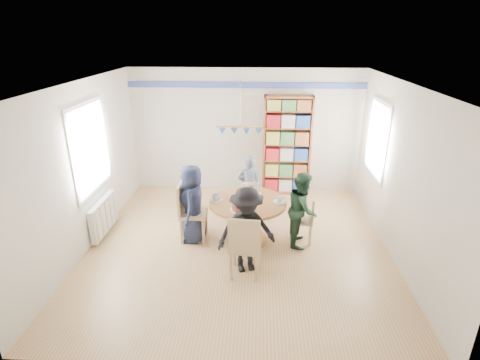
# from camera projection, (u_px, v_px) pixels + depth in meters

# --- Properties ---
(ground) EXTENTS (5.00, 5.00, 0.00)m
(ground) POSITION_uv_depth(u_px,v_px,m) (239.00, 246.00, 6.37)
(ground) COLOR tan
(room_shell) EXTENTS (5.00, 5.00, 5.00)m
(room_shell) POSITION_uv_depth(u_px,v_px,m) (227.00, 138.00, 6.57)
(room_shell) COLOR white
(room_shell) RESTS_ON ground
(radiator) EXTENTS (0.12, 1.00, 0.60)m
(radiator) POSITION_uv_depth(u_px,v_px,m) (104.00, 216.00, 6.64)
(radiator) COLOR silver
(radiator) RESTS_ON ground
(dining_table) EXTENTS (1.30, 1.30, 0.75)m
(dining_table) POSITION_uv_depth(u_px,v_px,m) (248.00, 211.00, 6.34)
(dining_table) COLOR olive
(dining_table) RESTS_ON ground
(chair_left) EXTENTS (0.47, 0.47, 1.04)m
(chair_left) POSITION_uv_depth(u_px,v_px,m) (188.00, 209.00, 6.40)
(chair_left) COLOR tan
(chair_left) RESTS_ON ground
(chair_right) EXTENTS (0.43, 0.43, 0.85)m
(chair_right) POSITION_uv_depth(u_px,v_px,m) (307.00, 217.00, 6.36)
(chair_right) COLOR tan
(chair_right) RESTS_ON ground
(chair_far) EXTENTS (0.43, 0.43, 0.88)m
(chair_far) POSITION_uv_depth(u_px,v_px,m) (250.00, 190.00, 7.36)
(chair_far) COLOR tan
(chair_far) RESTS_ON ground
(chair_near) EXTENTS (0.49, 0.49, 1.02)m
(chair_near) POSITION_uv_depth(u_px,v_px,m) (245.00, 244.00, 5.36)
(chair_near) COLOR tan
(chair_near) RESTS_ON ground
(person_left) EXTENTS (0.47, 0.69, 1.37)m
(person_left) POSITION_uv_depth(u_px,v_px,m) (192.00, 204.00, 6.32)
(person_left) COLOR #171D34
(person_left) RESTS_ON ground
(person_right) EXTENTS (0.56, 0.68, 1.29)m
(person_right) POSITION_uv_depth(u_px,v_px,m) (302.00, 209.00, 6.23)
(person_right) COLOR #1B3623
(person_right) RESTS_ON ground
(person_far) EXTENTS (0.49, 0.35, 1.25)m
(person_far) POSITION_uv_depth(u_px,v_px,m) (249.00, 186.00, 7.18)
(person_far) COLOR gray
(person_far) RESTS_ON ground
(person_near) EXTENTS (0.99, 0.75, 1.36)m
(person_near) POSITION_uv_depth(u_px,v_px,m) (246.00, 230.00, 5.50)
(person_near) COLOR black
(person_near) RESTS_ON ground
(bookshelf) EXTENTS (1.03, 0.31, 2.16)m
(bookshelf) POSITION_uv_depth(u_px,v_px,m) (287.00, 147.00, 8.09)
(bookshelf) COLOR brown
(bookshelf) RESTS_ON ground
(tableware) EXTENTS (1.28, 1.28, 0.34)m
(tableware) POSITION_uv_depth(u_px,v_px,m) (246.00, 196.00, 6.26)
(tableware) COLOR white
(tableware) RESTS_ON dining_table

